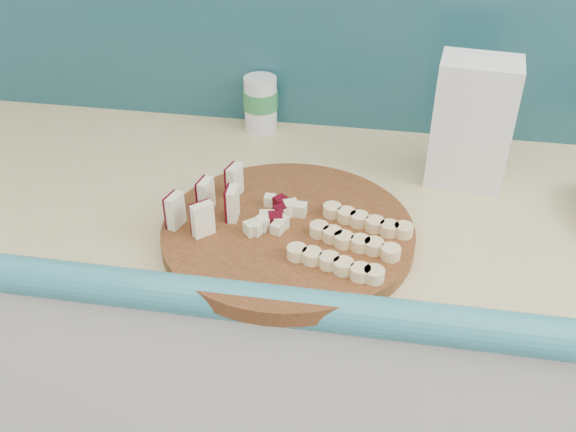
{
  "coord_description": "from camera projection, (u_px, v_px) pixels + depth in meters",
  "views": [
    {
      "loc": [
        -0.04,
        0.54,
        1.53
      ],
      "look_at": [
        -0.18,
        1.36,
        0.96
      ],
      "focal_mm": 40.0,
      "sensor_mm": 36.0,
      "label": 1
    }
  ],
  "objects": [
    {
      "name": "cutting_board",
      "position": [
        288.0,
        233.0,
        1.03
      ],
      "size": [
        0.51,
        0.51,
        0.03
      ],
      "primitive_type": "cylinder",
      "rotation": [
        0.0,
        0.0,
        -0.32
      ],
      "color": "#46220F",
      "rests_on": "kitchen_counter"
    },
    {
      "name": "canister",
      "position": [
        261.0,
        103.0,
        1.33
      ],
      "size": [
        0.07,
        0.07,
        0.12
      ],
      "rotation": [
        0.0,
        0.0,
        0.03
      ],
      "color": "silver",
      "rests_on": "kitchen_counter"
    },
    {
      "name": "flour_bag",
      "position": [
        472.0,
        123.0,
        1.13
      ],
      "size": [
        0.14,
        0.11,
        0.23
      ],
      "primitive_type": "cube",
      "rotation": [
        0.0,
        0.0,
        -0.11
      ],
      "color": "white",
      "rests_on": "kitchen_counter"
    },
    {
      "name": "apple_wedges",
      "position": [
        210.0,
        201.0,
        1.04
      ],
      "size": [
        0.11,
        0.16,
        0.06
      ],
      "color": "#F5F0C4",
      "rests_on": "cutting_board"
    },
    {
      "name": "backsplash",
      "position": [
        473.0,
        14.0,
        1.21
      ],
      "size": [
        2.2,
        0.02,
        0.5
      ],
      "primitive_type": "cube",
      "color": "teal",
      "rests_on": "kitchen_counter"
    },
    {
      "name": "apple_chunks",
      "position": [
        274.0,
        217.0,
        1.03
      ],
      "size": [
        0.07,
        0.07,
        0.02
      ],
      "color": "#F0EBC0",
      "rests_on": "cutting_board"
    },
    {
      "name": "banana_slices",
      "position": [
        352.0,
        241.0,
        0.98
      ],
      "size": [
        0.18,
        0.18,
        0.02
      ],
      "color": "beige",
      "rests_on": "cutting_board"
    },
    {
      "name": "kitchen_counter",
      "position": [
        428.0,
        384.0,
        1.37
      ],
      "size": [
        2.2,
        0.63,
        0.91
      ],
      "color": "silver",
      "rests_on": "ground"
    }
  ]
}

